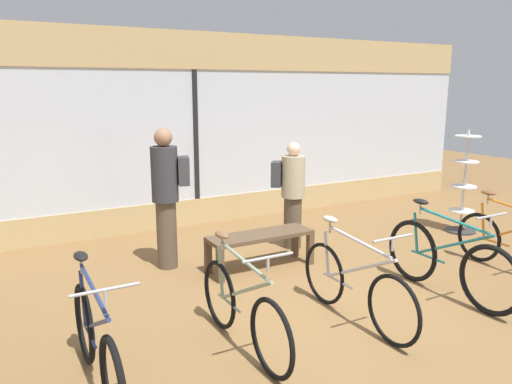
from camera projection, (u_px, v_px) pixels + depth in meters
ground_plane at (328, 304)px, 5.45m from camera, size 24.00×24.00×0.00m
shop_back_wall at (195, 129)px, 8.29m from camera, size 12.00×0.08×3.20m
bicycle_far_left at (96, 345)px, 3.83m from camera, size 0.46×1.72×1.03m
bicycle_left at (242, 309)px, 4.46m from camera, size 0.46×1.67×1.02m
bicycle_center at (354, 285)px, 4.98m from camera, size 0.46×1.72×1.02m
bicycle_right at (447, 261)px, 5.59m from camera, size 0.46×1.82×1.06m
bicycle_far_right at (512, 244)px, 6.32m from camera, size 0.46×1.66×1.02m
accessory_rack at (463, 191)px, 8.03m from camera, size 0.48×0.48×1.66m
display_bench at (260, 240)px, 6.44m from camera, size 1.40×0.44×0.47m
customer_near_rack at (292, 192)px, 7.21m from camera, size 0.55×0.53×1.55m
customer_by_window at (167, 194)px, 6.37m from camera, size 0.54×0.42×1.82m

